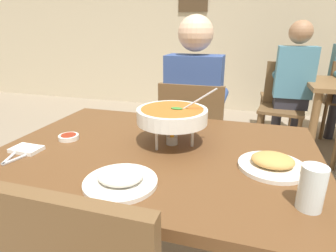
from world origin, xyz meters
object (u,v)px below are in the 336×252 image
at_px(diner_main, 195,103).
at_px(chair_bg_corner, 289,92).
at_px(chair_diner_main, 193,137).
at_px(curry_bowl, 172,116).
at_px(rice_plate, 120,179).
at_px(patron_bg_left, 293,79).
at_px(sauce_dish, 69,137).
at_px(dining_table_main, 158,170).
at_px(drink_glass, 311,190).
at_px(chair_bg_left, 283,101).
at_px(appetizer_plate, 272,163).

bearing_deg(diner_main, chair_bg_corner, 65.14).
xyz_separation_m(chair_diner_main, curry_bowl, (0.04, -0.69, 0.37)).
bearing_deg(curry_bowl, rice_plate, -100.49).
relative_size(diner_main, patron_bg_left, 1.00).
relative_size(sauce_dish, chair_bg_corner, 0.10).
relative_size(dining_table_main, chair_diner_main, 1.45).
relative_size(sauce_dish, drink_glass, 0.69).
bearing_deg(dining_table_main, chair_diner_main, 90.00).
relative_size(chair_diner_main, diner_main, 0.69).
xyz_separation_m(drink_glass, chair_bg_left, (0.17, 2.33, -0.30)).
bearing_deg(appetizer_plate, chair_bg_left, 83.24).
height_order(curry_bowl, patron_bg_left, patron_bg_left).
height_order(rice_plate, chair_bg_left, chair_bg_left).
height_order(sauce_dish, patron_bg_left, patron_bg_left).
relative_size(dining_table_main, appetizer_plate, 5.43).
distance_m(drink_glass, chair_bg_corner, 2.85).
xyz_separation_m(diner_main, drink_glass, (0.54, -1.05, 0.06)).
xyz_separation_m(appetizer_plate, drink_glass, (0.08, -0.22, 0.04)).
bearing_deg(diner_main, sauce_dish, -117.81).
distance_m(drink_glass, chair_bg_left, 2.36).
bearing_deg(rice_plate, chair_bg_corner, 73.57).
relative_size(curry_bowl, appetizer_plate, 1.39).
xyz_separation_m(curry_bowl, drink_glass, (0.49, -0.33, -0.07)).
xyz_separation_m(chair_diner_main, patron_bg_left, (0.77, 1.29, 0.24)).
xyz_separation_m(appetizer_plate, chair_bg_corner, (0.37, 2.60, -0.26)).
bearing_deg(diner_main, rice_plate, -91.27).
xyz_separation_m(diner_main, patron_bg_left, (0.77, 1.25, 0.00)).
relative_size(dining_table_main, sauce_dish, 14.47).
relative_size(dining_table_main, curry_bowl, 3.92).
relative_size(chair_bg_left, patron_bg_left, 0.69).
distance_m(diner_main, drink_glass, 1.18).
bearing_deg(sauce_dish, diner_main, 62.19).
bearing_deg(curry_bowl, patron_bg_left, 69.88).
bearing_deg(chair_diner_main, appetizer_plate, -60.60).
relative_size(appetizer_plate, chair_bg_left, 0.27).
height_order(sauce_dish, drink_glass, drink_glass).
distance_m(dining_table_main, sauce_dish, 0.44).
height_order(chair_diner_main, diner_main, diner_main).
bearing_deg(chair_diner_main, chair_bg_left, 61.86).
distance_m(diner_main, appetizer_plate, 0.95).
relative_size(chair_diner_main, chair_bg_left, 1.00).
relative_size(rice_plate, drink_glass, 1.85).
bearing_deg(chair_bg_corner, dining_table_main, -107.78).
bearing_deg(chair_bg_corner, curry_bowl, -107.29).
xyz_separation_m(curry_bowl, rice_plate, (-0.07, -0.37, -0.11)).
height_order(diner_main, curry_bowl, diner_main).
relative_size(dining_table_main, chair_bg_left, 1.45).
distance_m(chair_bg_left, chair_bg_corner, 0.50).
distance_m(diner_main, rice_plate, 1.09).
relative_size(chair_diner_main, rice_plate, 3.75).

